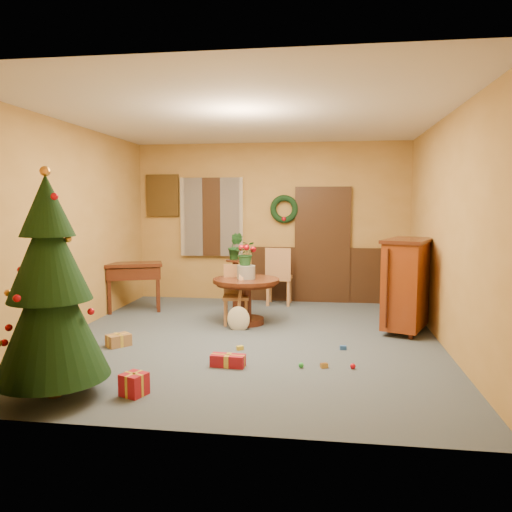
% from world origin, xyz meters
% --- Properties ---
extents(room_envelope, '(5.50, 5.50, 5.50)m').
position_xyz_m(room_envelope, '(0.21, 2.70, 1.12)').
color(room_envelope, '#35414D').
rests_on(room_envelope, ground).
extents(dining_table, '(0.99, 0.99, 0.68)m').
position_xyz_m(dining_table, '(-0.16, 0.85, 0.48)').
color(dining_table, black).
rests_on(dining_table, floor).
extents(urn, '(0.27, 0.27, 0.20)m').
position_xyz_m(urn, '(-0.16, 0.85, 0.78)').
color(urn, slate).
rests_on(urn, dining_table).
extents(centerpiece_plant, '(0.32, 0.28, 0.36)m').
position_xyz_m(centerpiece_plant, '(-0.16, 0.85, 1.06)').
color(centerpiece_plant, '#1E4C23').
rests_on(centerpiece_plant, urn).
extents(chair_near, '(0.43, 0.43, 0.88)m').
position_xyz_m(chair_near, '(-0.32, 0.89, 0.47)').
color(chair_near, '#9F693F').
rests_on(chair_near, floor).
extents(chair_far, '(0.45, 0.45, 1.03)m').
position_xyz_m(chair_far, '(0.19, 2.29, 0.55)').
color(chair_far, '#9F693F').
rests_on(chair_far, floor).
extents(guitar, '(0.40, 0.54, 0.75)m').
position_xyz_m(guitar, '(-0.21, 0.47, 0.38)').
color(guitar, beige).
rests_on(guitar, floor).
extents(plant_stand, '(0.33, 0.33, 0.85)m').
position_xyz_m(plant_stand, '(-0.51, 1.91, 0.53)').
color(plant_stand, black).
rests_on(plant_stand, floor).
extents(stand_plant, '(0.27, 0.23, 0.46)m').
position_xyz_m(stand_plant, '(-0.51, 1.91, 1.08)').
color(stand_plant, '#19471E').
rests_on(stand_plant, plant_stand).
extents(christmas_tree, '(1.03, 1.03, 2.13)m').
position_xyz_m(christmas_tree, '(-1.48, -2.21, 1.01)').
color(christmas_tree, '#382111').
rests_on(christmas_tree, floor).
extents(writing_desk, '(1.02, 0.76, 0.82)m').
position_xyz_m(writing_desk, '(-2.15, 1.45, 0.61)').
color(writing_desk, black).
rests_on(writing_desk, floor).
extents(sideboard, '(0.88, 1.15, 1.31)m').
position_xyz_m(sideboard, '(2.15, 0.73, 0.70)').
color(sideboard, '#60200B').
rests_on(sideboard, floor).
extents(gift_a, '(0.32, 0.26, 0.16)m').
position_xyz_m(gift_a, '(-2.13, -0.96, 0.08)').
color(gift_a, brown).
rests_on(gift_a, floor).
extents(gift_b, '(0.27, 0.27, 0.21)m').
position_xyz_m(gift_b, '(-0.75, -2.08, 0.10)').
color(gift_b, maroon).
rests_on(gift_b, floor).
extents(gift_c, '(0.33, 0.34, 0.15)m').
position_xyz_m(gift_c, '(-1.57, -0.55, 0.08)').
color(gift_c, brown).
rests_on(gift_c, floor).
extents(gift_d, '(0.39, 0.18, 0.14)m').
position_xyz_m(gift_d, '(-0.04, -1.14, 0.07)').
color(gift_d, maroon).
rests_on(gift_d, floor).
extents(toy_a, '(0.09, 0.06, 0.05)m').
position_xyz_m(toy_a, '(1.24, -0.31, 0.03)').
color(toy_a, '#2551A0').
rests_on(toy_a, floor).
extents(toy_b, '(0.06, 0.06, 0.06)m').
position_xyz_m(toy_b, '(0.77, -1.08, 0.03)').
color(toy_b, green).
rests_on(toy_b, floor).
extents(toy_c, '(0.09, 0.09, 0.05)m').
position_xyz_m(toy_c, '(-0.02, -0.50, 0.03)').
color(toy_c, gold).
rests_on(toy_c, floor).
extents(toy_d, '(0.06, 0.06, 0.06)m').
position_xyz_m(toy_d, '(1.33, -1.03, 0.03)').
color(toy_d, '#B70C18').
rests_on(toy_d, floor).
extents(toy_e, '(0.09, 0.08, 0.05)m').
position_xyz_m(toy_e, '(1.02, -1.04, 0.03)').
color(toy_e, gold).
rests_on(toy_e, floor).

